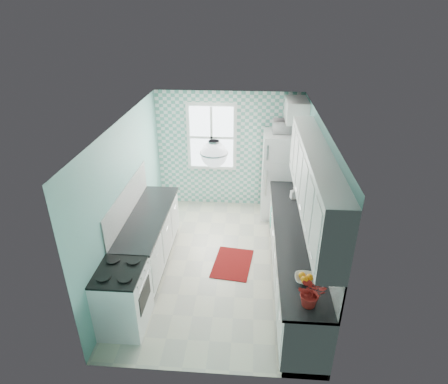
# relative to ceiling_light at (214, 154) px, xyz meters

# --- Properties ---
(floor) EXTENTS (3.00, 4.40, 0.02)m
(floor) POSITION_rel_ceiling_light_xyz_m (0.00, 0.80, -2.33)
(floor) COLOR beige
(floor) RESTS_ON ground
(ceiling) EXTENTS (3.00, 4.40, 0.02)m
(ceiling) POSITION_rel_ceiling_light_xyz_m (0.00, 0.80, 0.19)
(ceiling) COLOR white
(ceiling) RESTS_ON wall_back
(wall_back) EXTENTS (3.00, 0.02, 2.50)m
(wall_back) POSITION_rel_ceiling_light_xyz_m (0.00, 3.01, -1.07)
(wall_back) COLOR #6EAFA7
(wall_back) RESTS_ON floor
(wall_front) EXTENTS (3.00, 0.02, 2.50)m
(wall_front) POSITION_rel_ceiling_light_xyz_m (0.00, -1.41, -1.07)
(wall_front) COLOR #6EAFA7
(wall_front) RESTS_ON floor
(wall_left) EXTENTS (0.02, 4.40, 2.50)m
(wall_left) POSITION_rel_ceiling_light_xyz_m (-1.51, 0.80, -1.07)
(wall_left) COLOR #6EAFA7
(wall_left) RESTS_ON floor
(wall_right) EXTENTS (0.02, 4.40, 2.50)m
(wall_right) POSITION_rel_ceiling_light_xyz_m (1.51, 0.80, -1.07)
(wall_right) COLOR #6EAFA7
(wall_right) RESTS_ON floor
(accent_wall) EXTENTS (3.00, 0.01, 2.50)m
(accent_wall) POSITION_rel_ceiling_light_xyz_m (0.00, 2.99, -1.07)
(accent_wall) COLOR #5FAB9A
(accent_wall) RESTS_ON wall_back
(window) EXTENTS (1.04, 0.05, 1.44)m
(window) POSITION_rel_ceiling_light_xyz_m (-0.35, 2.96, -0.77)
(window) COLOR white
(window) RESTS_ON wall_back
(backsplash_right) EXTENTS (0.02, 3.60, 0.51)m
(backsplash_right) POSITION_rel_ceiling_light_xyz_m (1.49, 0.40, -1.13)
(backsplash_right) COLOR white
(backsplash_right) RESTS_ON wall_right
(backsplash_left) EXTENTS (0.02, 2.15, 0.51)m
(backsplash_left) POSITION_rel_ceiling_light_xyz_m (-1.49, 0.73, -1.13)
(backsplash_left) COLOR white
(backsplash_left) RESTS_ON wall_left
(upper_cabinets_right) EXTENTS (0.33, 3.20, 0.90)m
(upper_cabinets_right) POSITION_rel_ceiling_light_xyz_m (1.33, 0.20, -0.42)
(upper_cabinets_right) COLOR white
(upper_cabinets_right) RESTS_ON wall_right
(upper_cabinet_fridge) EXTENTS (0.40, 0.74, 0.40)m
(upper_cabinet_fridge) POSITION_rel_ceiling_light_xyz_m (1.30, 2.63, -0.07)
(upper_cabinet_fridge) COLOR white
(upper_cabinet_fridge) RESTS_ON wall_right
(ceiling_light) EXTENTS (0.34, 0.34, 0.35)m
(ceiling_light) POSITION_rel_ceiling_light_xyz_m (0.00, 0.00, 0.00)
(ceiling_light) COLOR silver
(ceiling_light) RESTS_ON ceiling
(base_cabinets_right) EXTENTS (0.60, 3.60, 0.90)m
(base_cabinets_right) POSITION_rel_ceiling_light_xyz_m (1.20, 0.40, -1.87)
(base_cabinets_right) COLOR white
(base_cabinets_right) RESTS_ON floor
(countertop_right) EXTENTS (0.63, 3.60, 0.04)m
(countertop_right) POSITION_rel_ceiling_light_xyz_m (1.19, 0.40, -1.40)
(countertop_right) COLOR black
(countertop_right) RESTS_ON base_cabinets_right
(base_cabinets_left) EXTENTS (0.60, 2.15, 0.90)m
(base_cabinets_left) POSITION_rel_ceiling_light_xyz_m (-1.20, 0.73, -1.87)
(base_cabinets_left) COLOR white
(base_cabinets_left) RESTS_ON floor
(countertop_left) EXTENTS (0.63, 2.15, 0.04)m
(countertop_left) POSITION_rel_ceiling_light_xyz_m (-1.19, 0.73, -1.40)
(countertop_left) COLOR black
(countertop_left) RESTS_ON base_cabinets_left
(fridge) EXTENTS (0.78, 0.77, 1.79)m
(fridge) POSITION_rel_ceiling_light_xyz_m (1.11, 2.59, -1.43)
(fridge) COLOR white
(fridge) RESTS_ON floor
(stove) EXTENTS (0.61, 0.76, 0.92)m
(stove) POSITION_rel_ceiling_light_xyz_m (-1.20, -0.67, -1.84)
(stove) COLOR silver
(stove) RESTS_ON floor
(sink) EXTENTS (0.54, 0.45, 0.53)m
(sink) POSITION_rel_ceiling_light_xyz_m (1.20, 1.53, -1.39)
(sink) COLOR silver
(sink) RESTS_ON countertop_right
(rug) EXTENTS (0.73, 0.97, 0.01)m
(rug) POSITION_rel_ceiling_light_xyz_m (0.22, 0.77, -2.32)
(rug) COLOR #630C08
(rug) RESTS_ON floor
(dish_towel) EXTENTS (0.07, 0.23, 0.35)m
(dish_towel) POSITION_rel_ceiling_light_xyz_m (0.89, 1.60, -1.84)
(dish_towel) COLOR #51BDC0
(dish_towel) RESTS_ON base_cabinets_right
(fruit_bowl) EXTENTS (0.28, 0.28, 0.07)m
(fruit_bowl) POSITION_rel_ceiling_light_xyz_m (1.20, -0.73, -1.35)
(fruit_bowl) COLOR white
(fruit_bowl) RESTS_ON countertop_right
(potted_plant) EXTENTS (0.33, 0.29, 0.36)m
(potted_plant) POSITION_rel_ceiling_light_xyz_m (1.20, -1.14, -1.20)
(potted_plant) COLOR #B40916
(potted_plant) RESTS_ON countertop_right
(soap_bottle) EXTENTS (0.12, 0.12, 0.21)m
(soap_bottle) POSITION_rel_ceiling_light_xyz_m (1.25, 1.51, -1.28)
(soap_bottle) COLOR #99AAB5
(soap_bottle) RESTS_ON countertop_right
(microwave) EXTENTS (0.47, 0.32, 0.26)m
(microwave) POSITION_rel_ceiling_light_xyz_m (1.11, 2.59, -0.40)
(microwave) COLOR white
(microwave) RESTS_ON fridge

